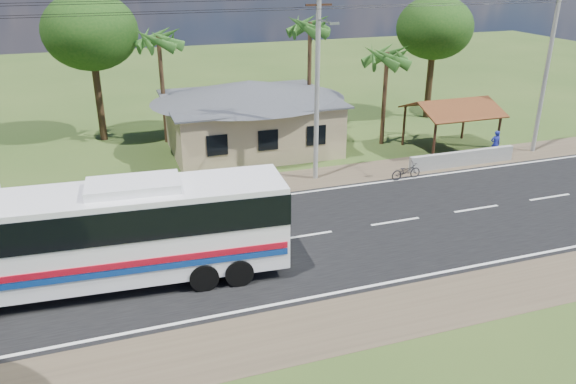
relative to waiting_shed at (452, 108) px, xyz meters
name	(u,v)px	position (x,y,z in m)	size (l,w,h in m)	color
ground	(306,236)	(-13.00, -8.50, -2.73)	(120.00, 120.00, 0.00)	#2C4719
road	(306,236)	(-13.00, -8.50, -2.72)	(120.00, 16.00, 0.03)	black
house	(250,108)	(-12.00, 4.50, -0.09)	(12.40, 10.00, 5.00)	tan
waiting_shed	(452,108)	(0.00, 0.00, 0.00)	(5.20, 4.48, 3.35)	#3A2115
concrete_barrier	(462,159)	(-1.00, -2.90, -2.28)	(7.00, 0.30, 0.90)	#9E9E99
utility_poles	(312,76)	(-10.33, -2.01, 3.04)	(32.80, 2.22, 11.00)	#9E9E99
palm_near	(387,57)	(-3.50, 2.50, 2.98)	(2.80, 2.80, 6.70)	#47301E
palm_mid	(310,27)	(-7.00, 7.00, 4.43)	(2.80, 2.80, 8.20)	#47301E
palm_far	(158,40)	(-17.00, 7.50, 3.95)	(2.80, 2.80, 7.70)	#47301E
tree_behind_house	(90,32)	(-21.00, 9.50, 4.39)	(6.00, 6.00, 9.61)	#47301E
tree_behind_shed	(435,28)	(3.00, 7.50, 3.95)	(5.60, 5.60, 9.02)	#47301E
coach_bus	(107,229)	(-21.30, -9.89, -0.38)	(13.40, 3.72, 4.11)	white
motorcycle	(406,171)	(-5.27, -3.78, -2.25)	(0.63, 1.81, 0.95)	black
person	(495,144)	(1.79, -2.26, -1.87)	(0.63, 0.41, 1.72)	navy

